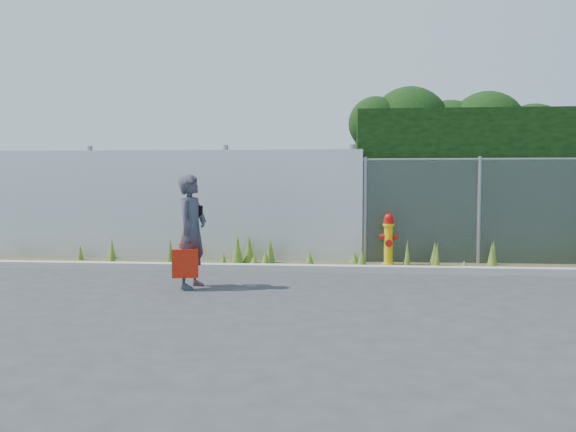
# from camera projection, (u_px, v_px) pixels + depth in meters

# --- Properties ---
(ground) EXTENTS (80.00, 80.00, 0.00)m
(ground) POSITION_uv_depth(u_px,v_px,m) (300.00, 292.00, 8.01)
(ground) COLOR #343436
(ground) RESTS_ON ground
(curb) EXTENTS (16.00, 0.22, 0.12)m
(curb) POSITION_uv_depth(u_px,v_px,m) (307.00, 268.00, 9.80)
(curb) COLOR #AFA89E
(curb) RESTS_ON ground
(weed_strip) EXTENTS (16.00, 1.33, 0.55)m
(weed_strip) POSITION_uv_depth(u_px,v_px,m) (342.00, 258.00, 10.36)
(weed_strip) COLOR #474129
(weed_strip) RESTS_ON ground
(corrugated_fence) EXTENTS (8.50, 0.21, 2.30)m
(corrugated_fence) POSITION_uv_depth(u_px,v_px,m) (149.00, 205.00, 11.23)
(corrugated_fence) COLOR silver
(corrugated_fence) RESTS_ON ground
(chainlink_fence) EXTENTS (6.50, 0.07, 2.05)m
(chainlink_fence) POSITION_uv_depth(u_px,v_px,m) (536.00, 211.00, 10.55)
(chainlink_fence) COLOR gray
(chainlink_fence) RESTS_ON ground
(hedge) EXTENTS (7.47, 2.08, 3.92)m
(hedge) POSITION_uv_depth(u_px,v_px,m) (536.00, 159.00, 11.50)
(hedge) COLOR black
(hedge) RESTS_ON ground
(fire_hydrant) EXTENTS (0.34, 0.30, 1.01)m
(fire_hydrant) POSITION_uv_depth(u_px,v_px,m) (388.00, 240.00, 10.43)
(fire_hydrant) COLOR #DDB40B
(fire_hydrant) RESTS_ON ground
(woman) EXTENTS (0.54, 0.69, 1.68)m
(woman) POSITION_uv_depth(u_px,v_px,m) (192.00, 231.00, 8.29)
(woman) COLOR #105B69
(woman) RESTS_ON ground
(red_tote_bag) EXTENTS (0.37, 0.14, 0.49)m
(red_tote_bag) POSITION_uv_depth(u_px,v_px,m) (185.00, 263.00, 8.11)
(red_tote_bag) COLOR #B12C0A
(black_shoulder_bag) EXTENTS (0.26, 0.11, 0.19)m
(black_shoulder_bag) POSITION_uv_depth(u_px,v_px,m) (194.00, 212.00, 8.48)
(black_shoulder_bag) COLOR black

